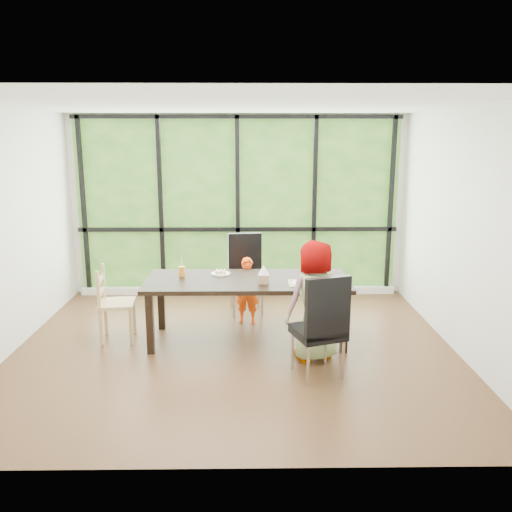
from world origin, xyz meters
name	(u,v)px	position (x,y,z in m)	size (l,w,h in m)	color
ground	(235,348)	(0.00, 0.00, 0.00)	(5.00, 5.00, 0.00)	black
back_wall	(238,206)	(0.00, 2.25, 1.35)	(5.00, 5.00, 0.00)	silver
foliage_backdrop	(238,206)	(0.00, 2.23, 1.35)	(4.80, 0.02, 2.65)	#25501A
window_mullions	(238,206)	(0.00, 2.19, 1.35)	(4.80, 0.06, 2.65)	black
window_sill	(238,290)	(0.00, 2.15, 0.05)	(4.80, 0.12, 0.10)	silver
dining_table	(247,310)	(0.15, 0.26, 0.38)	(2.36, 0.97, 0.75)	black
chair_window_leather	(246,275)	(0.13, 1.24, 0.54)	(0.46, 0.46, 1.08)	black
chair_interior_leather	(318,324)	(0.86, -0.70, 0.54)	(0.46, 0.46, 1.08)	black
chair_end_beech	(117,303)	(-1.40, 0.29, 0.45)	(0.42, 0.40, 0.90)	tan
child_toddler	(248,291)	(0.15, 0.84, 0.44)	(0.32, 0.21, 0.87)	#FF4D0C
child_older	(312,301)	(0.84, -0.29, 0.66)	(0.64, 0.42, 1.31)	slate
placemat	(307,283)	(0.83, 0.07, 0.75)	(0.43, 0.31, 0.01)	tan
plate_far	(221,274)	(-0.18, 0.49, 0.76)	(0.24, 0.24, 0.01)	white
plate_near	(303,284)	(0.77, 0.03, 0.76)	(0.23, 0.23, 0.01)	white
orange_cup	(182,271)	(-0.63, 0.41, 0.81)	(0.07, 0.07, 0.12)	orange
green_cup	(331,281)	(1.07, -0.04, 0.81)	(0.07, 0.07, 0.11)	#4DD02E
tissue_box	(264,279)	(0.33, 0.09, 0.80)	(0.12, 0.12, 0.10)	tan
crepe_rolls_far	(221,272)	(-0.18, 0.49, 0.78)	(0.15, 0.12, 0.04)	tan
crepe_rolls_near	(303,281)	(0.77, 0.03, 0.78)	(0.05, 0.12, 0.04)	tan
straw_white	(182,263)	(-0.63, 0.41, 0.91)	(0.01, 0.01, 0.20)	white
straw_pink	(331,273)	(1.07, -0.04, 0.90)	(0.01, 0.01, 0.20)	pink
tissue	(264,270)	(0.33, 0.09, 0.91)	(0.12, 0.12, 0.11)	white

